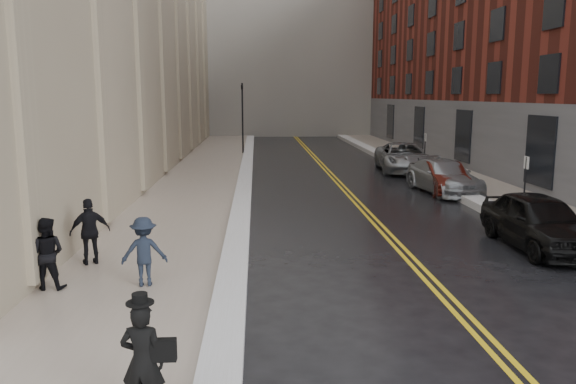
{
  "coord_description": "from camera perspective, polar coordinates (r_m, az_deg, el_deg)",
  "views": [
    {
      "loc": [
        -1.6,
        -11.15,
        4.36
      ],
      "look_at": [
        -0.71,
        4.73,
        1.6
      ],
      "focal_mm": 35.0,
      "sensor_mm": 36.0,
      "label": 1
    }
  ],
  "objects": [
    {
      "name": "snow_ridge_right",
      "position": [
        28.83,
        14.5,
        1.14
      ],
      "size": [
        0.85,
        60.8,
        0.3
      ],
      "primitive_type": "cube",
      "color": "silver",
      "rests_on": "ground"
    },
    {
      "name": "sidewalk_left",
      "position": [
        27.63,
        -9.2,
        0.8
      ],
      "size": [
        4.0,
        64.0,
        0.15
      ],
      "primitive_type": "cube",
      "color": "gray",
      "rests_on": "ground"
    },
    {
      "name": "building_right",
      "position": [
        39.4,
        26.88,
        15.58
      ],
      "size": [
        14.0,
        50.0,
        18.0
      ],
      "primitive_type": "cube",
      "color": "maroon",
      "rests_on": "ground"
    },
    {
      "name": "pedestrian_b",
      "position": [
        12.92,
        -14.41,
        -5.87
      ],
      "size": [
        1.07,
        0.7,
        1.56
      ],
      "primitive_type": "imported",
      "rotation": [
        0.0,
        0.0,
        3.27
      ],
      "color": "#19202E",
      "rests_on": "sidewalk_left"
    },
    {
      "name": "car_maroon",
      "position": [
        26.17,
        15.55,
        1.44
      ],
      "size": [
        1.78,
        4.31,
        1.39
      ],
      "primitive_type": "imported",
      "rotation": [
        0.0,
        0.0,
        -0.07
      ],
      "color": "#42110B",
      "rests_on": "ground"
    },
    {
      "name": "pedestrian_main",
      "position": [
        7.83,
        -14.54,
        -16.33
      ],
      "size": [
        0.62,
        0.45,
        1.59
      ],
      "primitive_type": "imported",
      "rotation": [
        0.0,
        0.0,
        3.02
      ],
      "color": "black",
      "rests_on": "sidewalk_left"
    },
    {
      "name": "car_silver_near",
      "position": [
        26.22,
        15.52,
        1.54
      ],
      "size": [
        2.66,
        5.28,
        1.47
      ],
      "primitive_type": "imported",
      "rotation": [
        0.0,
        0.0,
        0.12
      ],
      "color": "#95989C",
      "rests_on": "ground"
    },
    {
      "name": "sidewalk_right",
      "position": [
        29.46,
        17.92,
        1.0
      ],
      "size": [
        3.0,
        64.0,
        0.15
      ],
      "primitive_type": "cube",
      "color": "gray",
      "rests_on": "ground"
    },
    {
      "name": "parking_sign_near",
      "position": [
        21.58,
        22.95,
        1.06
      ],
      "size": [
        0.06,
        0.35,
        2.23
      ],
      "color": "black",
      "rests_on": "ground"
    },
    {
      "name": "ground",
      "position": [
        12.07,
        4.72,
        -11.35
      ],
      "size": [
        160.0,
        160.0,
        0.0
      ],
      "primitive_type": "plane",
      "color": "black",
      "rests_on": "ground"
    },
    {
      "name": "pedestrian_c",
      "position": [
        14.91,
        -19.46,
        -3.8
      ],
      "size": [
        1.06,
        0.78,
        1.67
      ],
      "primitive_type": "imported",
      "rotation": [
        0.0,
        0.0,
        3.58
      ],
      "color": "black",
      "rests_on": "sidewalk_left"
    },
    {
      "name": "parking_sign_far",
      "position": [
        32.7,
        13.73,
        4.3
      ],
      "size": [
        0.06,
        0.35,
        2.23
      ],
      "color": "black",
      "rests_on": "ground"
    },
    {
      "name": "car_black",
      "position": [
        17.57,
        24.14,
        -2.73
      ],
      "size": [
        1.89,
        4.68,
        1.59
      ],
      "primitive_type": "imported",
      "rotation": [
        0.0,
        0.0,
        0.0
      ],
      "color": "black",
      "rests_on": "ground"
    },
    {
      "name": "lane_stripe_a",
      "position": [
        27.78,
        5.07,
        0.79
      ],
      "size": [
        0.12,
        64.0,
        0.01
      ],
      "primitive_type": "cube",
      "color": "gold",
      "rests_on": "ground"
    },
    {
      "name": "lane_stripe_b",
      "position": [
        27.82,
        5.56,
        0.79
      ],
      "size": [
        0.12,
        64.0,
        0.01
      ],
      "primitive_type": "cube",
      "color": "gold",
      "rests_on": "ground"
    },
    {
      "name": "snow_ridge_left",
      "position": [
        27.48,
        -4.42,
        0.96
      ],
      "size": [
        0.7,
        60.8,
        0.26
      ],
      "primitive_type": "cube",
      "color": "silver",
      "rests_on": "ground"
    },
    {
      "name": "traffic_signal",
      "position": [
        41.18,
        -4.65,
        8.04
      ],
      "size": [
        0.18,
        0.15,
        5.2
      ],
      "color": "black",
      "rests_on": "ground"
    },
    {
      "name": "pedestrian_a",
      "position": [
        13.38,
        -23.32,
        -5.75
      ],
      "size": [
        0.8,
        0.64,
        1.6
      ],
      "primitive_type": "imported",
      "rotation": [
        0.0,
        0.0,
        3.1
      ],
      "color": "black",
      "rests_on": "sidewalk_left"
    },
    {
      "name": "car_silver_far",
      "position": [
        32.83,
        11.65,
        3.46
      ],
      "size": [
        3.24,
        6.14,
        1.65
      ],
      "primitive_type": "imported",
      "rotation": [
        0.0,
        0.0,
        -0.09
      ],
      "color": "gray",
      "rests_on": "ground"
    }
  ]
}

